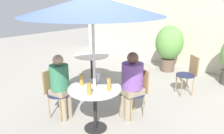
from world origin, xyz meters
The scene contains 15 objects.
ground_plane centered at (0.00, 0.00, 0.00)m, with size 20.00×20.00×0.00m, color #9E998E.
storefront_wall centered at (0.00, 4.22, 1.50)m, with size 10.00×0.06×3.00m.
cafe_table_near centered at (-0.17, 0.07, 0.58)m, with size 0.84×0.84×0.72m.
cafe_table_far centered at (-1.74, 1.42, 0.59)m, with size 0.85×0.85×0.72m.
bistro_chair_0 centered at (0.07, 0.89, 0.53)m, with size 0.42×0.44×0.87m.
bistro_chair_1 centered at (-1.00, -0.13, 0.53)m, with size 0.43×0.42×0.87m.
bistro_chair_2 centered at (0.34, 2.41, 0.53)m, with size 0.46×0.46×0.87m.
seated_person_0 centered at (0.03, 0.75, 0.71)m, with size 0.40×0.43×1.21m.
seated_person_1 centered at (-0.86, -0.09, 0.70)m, with size 0.36×0.34×1.16m.
beer_glass_0 centered at (-0.31, 0.28, 0.81)m, with size 0.07×0.07×0.17m.
beer_glass_1 centered at (-0.41, 0.01, 0.81)m, with size 0.07×0.07×0.18m.
beer_glass_2 centered at (-0.05, -0.14, 0.81)m, with size 0.07×0.07×0.18m.
beer_glass_3 centered at (0.06, 0.15, 0.82)m, with size 0.06×0.06×0.19m.
potted_plant_0 centered at (-0.80, 3.56, 0.78)m, with size 0.78×0.78×1.32m.
umbrella centered at (-0.17, 0.07, 1.96)m, with size 2.04×2.04×2.11m.
Camera 1 is at (2.16, -2.05, 2.07)m, focal length 35.00 mm.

